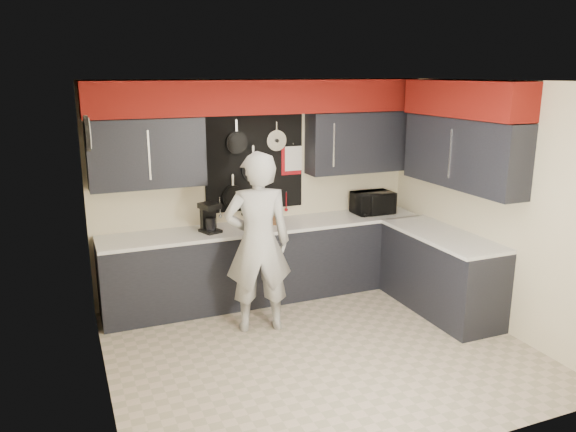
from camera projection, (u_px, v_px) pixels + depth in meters
name	position (u px, v px, depth m)	size (l,w,h in m)	color
ground	(319.00, 349.00, 5.58)	(4.00, 4.00, 0.00)	#B7A38E
back_wall_assembly	(263.00, 131.00, 6.52)	(4.00, 0.36, 2.60)	beige
right_wall_assembly	(467.00, 142.00, 6.02)	(0.36, 3.50, 2.60)	beige
left_wall_assembly	(97.00, 243.00, 4.53)	(0.05, 3.50, 2.60)	beige
base_cabinets	(316.00, 265.00, 6.66)	(3.95, 2.20, 0.92)	black
microwave	(373.00, 203.00, 7.15)	(0.50, 0.34, 0.28)	black
knife_block	(275.00, 216.00, 6.64)	(0.10, 0.10, 0.21)	#3E2813
utensil_crock	(263.00, 218.00, 6.67)	(0.12, 0.12, 0.15)	white
coffee_maker	(209.00, 217.00, 6.32)	(0.25, 0.28, 0.34)	black
person	(258.00, 243.00, 5.81)	(0.70, 0.46, 1.92)	beige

